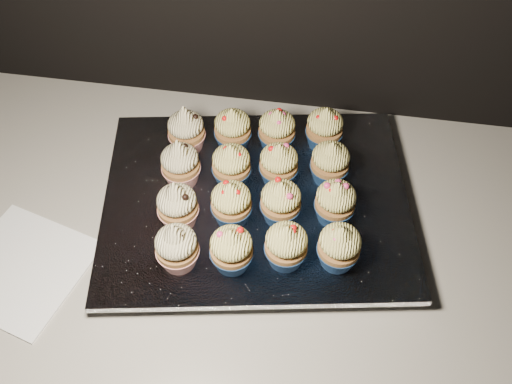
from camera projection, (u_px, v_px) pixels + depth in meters
cabinet at (342, 360)px, 1.27m from camera, size 2.40×0.60×0.86m
worktop at (375, 252)px, 0.91m from camera, size 2.44×0.64×0.04m
napkin at (21, 269)px, 0.87m from camera, size 0.23×0.23×0.00m
baking_tray at (256, 207)px, 0.93m from camera, size 0.50×0.42×0.02m
foil_lining at (256, 200)px, 0.92m from camera, size 0.55×0.46×0.01m
cupcake_0 at (177, 247)px, 0.81m from camera, size 0.06×0.06×0.10m
cupcake_1 at (231, 249)px, 0.81m from camera, size 0.06×0.06×0.08m
cupcake_2 at (286, 245)px, 0.81m from camera, size 0.06×0.06×0.08m
cupcake_3 at (339, 246)px, 0.81m from camera, size 0.06×0.06×0.08m
cupcake_4 at (177, 205)px, 0.85m from camera, size 0.06×0.06×0.10m
cupcake_5 at (231, 203)px, 0.86m from camera, size 0.06×0.06×0.08m
cupcake_6 at (281, 202)px, 0.86m from camera, size 0.06×0.06×0.08m
cupcake_7 at (335, 202)px, 0.86m from camera, size 0.06×0.06×0.08m
cupcake_8 at (180, 163)px, 0.91m from camera, size 0.06×0.06×0.10m
cupcake_9 at (231, 165)px, 0.91m from camera, size 0.06×0.06×0.08m
cupcake_10 at (279, 164)px, 0.91m from camera, size 0.06×0.06×0.08m
cupcake_11 at (330, 162)px, 0.91m from camera, size 0.06×0.06×0.08m
cupcake_12 at (186, 130)px, 0.95m from camera, size 0.06×0.06×0.10m
cupcake_13 at (233, 129)px, 0.96m from camera, size 0.06×0.06×0.08m
cupcake_14 at (277, 130)px, 0.95m from camera, size 0.06×0.06×0.08m
cupcake_15 at (325, 128)px, 0.96m from camera, size 0.06×0.06×0.08m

